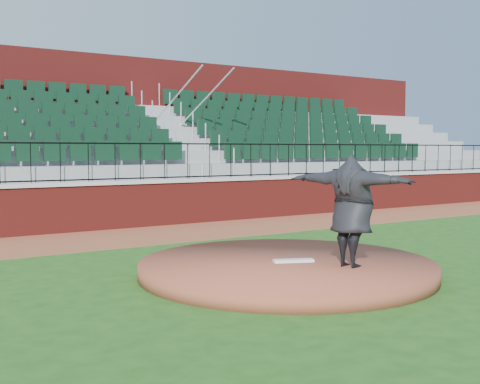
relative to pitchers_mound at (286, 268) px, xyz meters
name	(u,v)px	position (x,y,z in m)	size (l,w,h in m)	color
ground	(287,270)	(0.30, 0.38, -0.12)	(90.00, 90.00, 0.00)	#204F16
warning_track	(154,234)	(0.30, 5.78, -0.12)	(34.00, 3.20, 0.01)	brown
field_wall	(128,206)	(0.30, 7.38, 0.47)	(34.00, 0.35, 1.20)	maroon
wall_cap	(128,182)	(0.30, 7.38, 1.12)	(34.00, 0.45, 0.10)	#B7B7B7
wall_railing	(128,162)	(0.30, 7.38, 1.67)	(34.00, 0.05, 1.00)	black
seating_stands	(92,144)	(0.30, 10.11, 2.18)	(34.00, 5.10, 4.60)	gray
concourse_wall	(64,132)	(0.30, 12.91, 2.62)	(34.00, 0.50, 5.50)	maroon
pitchers_mound	(286,268)	(0.00, 0.00, 0.00)	(5.01, 5.01, 0.25)	brown
pitching_rubber	(293,261)	(0.02, -0.16, 0.15)	(0.68, 0.17, 0.05)	white
pitcher	(352,211)	(0.54, -0.99, 1.03)	(2.23, 0.61, 1.81)	black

